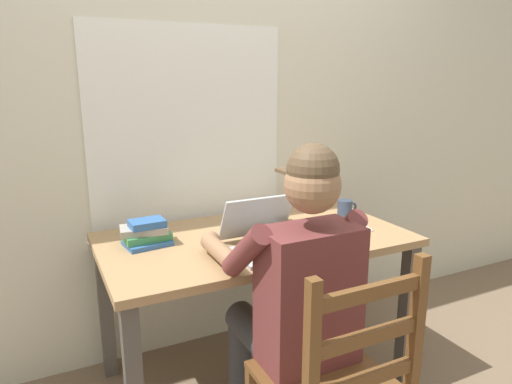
# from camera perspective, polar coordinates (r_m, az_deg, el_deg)

# --- Properties ---
(ground_plane) EXTENTS (8.00, 8.00, 0.00)m
(ground_plane) POSITION_cam_1_polar(r_m,az_deg,el_deg) (2.45, -0.12, -21.89)
(ground_plane) COLOR brown
(back_wall) EXTENTS (6.00, 0.08, 2.60)m
(back_wall) POSITION_cam_1_polar(r_m,az_deg,el_deg) (2.42, -5.07, 10.58)
(back_wall) COLOR beige
(back_wall) RESTS_ON ground
(desk) EXTENTS (1.38, 0.77, 0.73)m
(desk) POSITION_cam_1_polar(r_m,az_deg,el_deg) (2.14, -0.12, -7.89)
(desk) COLOR #9E7A51
(desk) RESTS_ON ground
(seated_person) EXTENTS (0.50, 0.60, 1.24)m
(seated_person) POSITION_cam_1_polar(r_m,az_deg,el_deg) (1.73, 4.71, -12.04)
(seated_person) COLOR brown
(seated_person) RESTS_ON ground
(laptop) EXTENTS (0.33, 0.34, 0.21)m
(laptop) POSITION_cam_1_polar(r_m,az_deg,el_deg) (1.94, 1.45, -5.68)
(laptop) COLOR #ADAFB2
(laptop) RESTS_ON desk
(computer_mouse) EXTENTS (0.06, 0.10, 0.03)m
(computer_mouse) POSITION_cam_1_polar(r_m,az_deg,el_deg) (1.99, 8.77, -6.36)
(computer_mouse) COLOR #ADAFB2
(computer_mouse) RESTS_ON desk
(coffee_mug_white) EXTENTS (0.11, 0.07, 0.09)m
(coffee_mug_white) POSITION_cam_1_polar(r_m,az_deg,el_deg) (2.23, 0.70, -3.12)
(coffee_mug_white) COLOR beige
(coffee_mug_white) RESTS_ON desk
(coffee_mug_dark) EXTENTS (0.11, 0.08, 0.09)m
(coffee_mug_dark) POSITION_cam_1_polar(r_m,az_deg,el_deg) (2.40, 11.05, -2.09)
(coffee_mug_dark) COLOR #2D384C
(coffee_mug_dark) RESTS_ON desk
(book_stack_main) EXTENTS (0.22, 0.17, 0.11)m
(book_stack_main) POSITION_cam_1_polar(r_m,az_deg,el_deg) (2.04, -13.54, -5.04)
(book_stack_main) COLOR #2D5B9E
(book_stack_main) RESTS_ON desk
(paper_pile_near_laptop) EXTENTS (0.26, 0.23, 0.01)m
(paper_pile_near_laptop) POSITION_cam_1_polar(r_m,az_deg,el_deg) (2.10, 3.74, -5.41)
(paper_pile_near_laptop) COLOR white
(paper_pile_near_laptop) RESTS_ON desk
(paper_pile_back_corner) EXTENTS (0.26, 0.22, 0.01)m
(paper_pile_back_corner) POSITION_cam_1_polar(r_m,az_deg,el_deg) (2.25, 10.61, -4.36)
(paper_pile_back_corner) COLOR white
(paper_pile_back_corner) RESTS_ON desk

